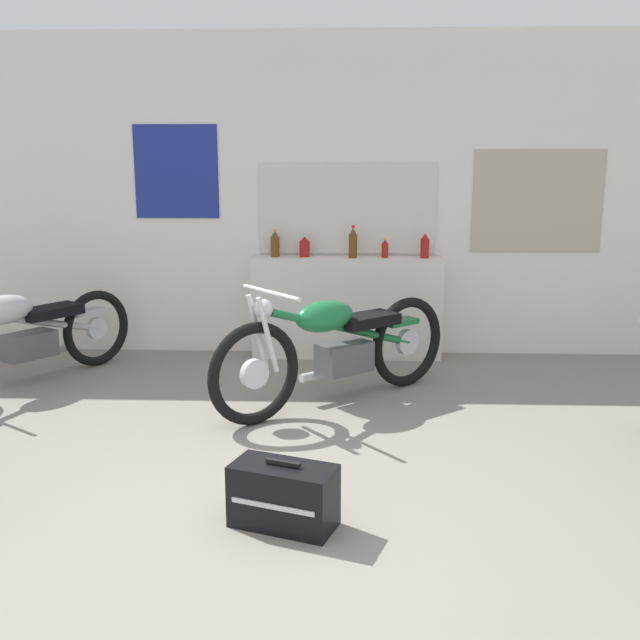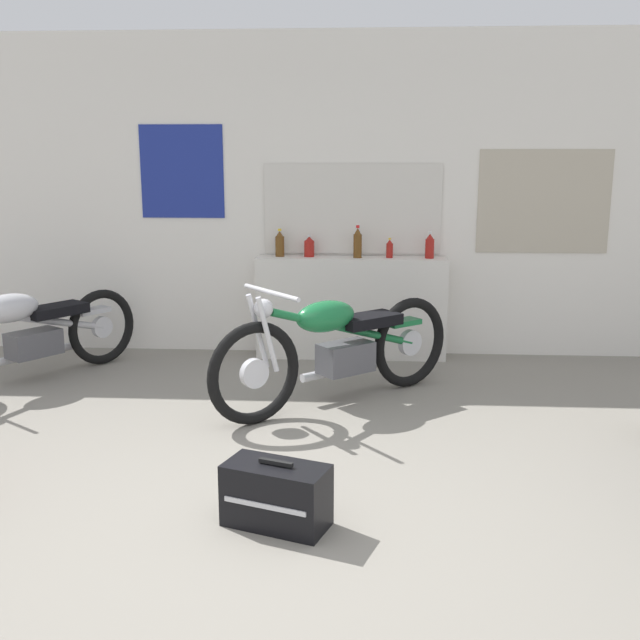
% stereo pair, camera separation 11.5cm
% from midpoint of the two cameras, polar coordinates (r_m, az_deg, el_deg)
% --- Properties ---
extents(ground_plane, '(24.00, 24.00, 0.00)m').
position_cam_midpoint_polar(ground_plane, '(3.61, -6.27, -16.90)').
color(ground_plane, gray).
extents(wall_back, '(10.00, 0.07, 2.80)m').
position_cam_midpoint_polar(wall_back, '(6.68, -1.97, 9.34)').
color(wall_back, silver).
rests_on(wall_back, ground_plane).
extents(sill_counter, '(1.66, 0.28, 0.89)m').
position_cam_midpoint_polar(sill_counter, '(6.61, 1.54, 0.95)').
color(sill_counter, silver).
rests_on(sill_counter, ground_plane).
extents(bottle_leftmost, '(0.08, 0.08, 0.24)m').
position_cam_midpoint_polar(bottle_leftmost, '(6.59, -3.95, 5.77)').
color(bottle_leftmost, '#5B3814').
rests_on(bottle_leftmost, sill_counter).
extents(bottle_left_center, '(0.09, 0.09, 0.19)m').
position_cam_midpoint_polar(bottle_left_center, '(6.57, -1.69, 5.58)').
color(bottle_left_center, maroon).
rests_on(bottle_left_center, sill_counter).
extents(bottle_center, '(0.07, 0.07, 0.28)m').
position_cam_midpoint_polar(bottle_center, '(6.51, 2.02, 5.86)').
color(bottle_center, '#5B3814').
rests_on(bottle_center, sill_counter).
extents(bottle_right_center, '(0.06, 0.06, 0.17)m').
position_cam_midpoint_polar(bottle_right_center, '(6.54, 4.46, 5.43)').
color(bottle_right_center, maroon).
rests_on(bottle_right_center, sill_counter).
extents(bottle_rightmost, '(0.08, 0.08, 0.23)m').
position_cam_midpoint_polar(bottle_rightmost, '(6.55, 7.49, 5.60)').
color(bottle_rightmost, maroon).
rests_on(bottle_rightmost, sill_counter).
extents(motorcycle_green, '(1.66, 1.40, 0.90)m').
position_cam_midpoint_polar(motorcycle_green, '(5.35, 0.67, -1.96)').
color(motorcycle_green, black).
rests_on(motorcycle_green, ground_plane).
extents(motorcycle_silver, '(1.24, 1.74, 0.83)m').
position_cam_midpoint_polar(motorcycle_silver, '(6.26, -22.43, -0.99)').
color(motorcycle_silver, black).
rests_on(motorcycle_silver, ground_plane).
extents(hard_case_black, '(0.56, 0.40, 0.34)m').
position_cam_midpoint_polar(hard_case_black, '(3.72, -3.71, -13.21)').
color(hard_case_black, black).
rests_on(hard_case_black, ground_plane).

